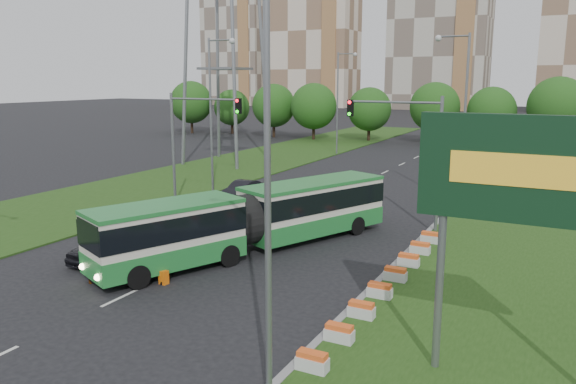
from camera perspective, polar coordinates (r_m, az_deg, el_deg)
The scene contains 19 objects.
ground at distance 27.53m, azimuth -3.28°, elevation -7.55°, with size 360.00×360.00×0.00m, color black.
grass_median at distance 31.67m, azimuth 25.69°, elevation -6.00°, with size 14.00×60.00×0.15m, color #204313.
median_kerb at distance 32.48m, azimuth 13.35°, elevation -4.71°, with size 0.30×60.00×0.18m, color gray.
left_verge at distance 57.48m, azimuth -6.16°, elevation 2.45°, with size 12.00×110.00×0.10m, color #204313.
lane_markings at distance 46.29m, azimuth 6.08°, elevation 0.22°, with size 0.20×100.00×0.01m, color silver, non-canonical shape.
flower_planters at distance 24.57m, azimuth 10.11°, elevation -8.97°, with size 1.10×15.90×0.60m, color silver, non-canonical shape.
billboard at distance 16.67m, azimuth 23.30°, elevation 0.91°, with size 6.00×0.37×8.00m.
traffic_mast_median at distance 33.69m, azimuth 12.48°, elevation 5.03°, with size 5.76×0.32×8.00m.
traffic_mast_left at distance 39.48m, azimuth -9.81°, elevation 6.03°, with size 5.76×0.32×8.00m.
street_lamps at distance 36.38m, azimuth 0.53°, elevation 6.78°, with size 36.00×60.00×12.00m, color gray, non-canonical shape.
tree_line at distance 77.61m, azimuth 24.92°, elevation 7.08°, with size 120.00×8.00×9.00m, color #1F4C14, non-canonical shape.
apartment_tower_west at distance 189.94m, azimuth 2.86°, elevation 15.94°, with size 26.00×15.00×48.00m, color beige.
apartment_tower_cwest at distance 177.43m, azimuth 15.24°, elevation 16.54°, with size 28.00×15.00×52.00m, color beige.
midrise_west at distance 203.78m, azimuth -5.09°, elevation 13.91°, with size 22.00×14.00×36.00m, color beige.
articulated_bus at distance 29.62m, azimuth -3.99°, elevation -2.66°, with size 2.70×17.31×2.85m.
car_left_near at distance 29.78m, azimuth -17.71°, elevation -4.99°, with size 1.90×4.72×1.61m, color black.
car_left_far at distance 42.57m, azimuth -4.67°, elevation 0.21°, with size 1.46×4.19×1.38m, color black.
pedestrian at distance 26.61m, azimuth -19.29°, elevation -6.91°, with size 0.63×0.41×1.72m, color gray.
shopping_trolley at distance 25.73m, azimuth -12.52°, elevation -8.46°, with size 0.36×0.38×0.62m.
Camera 1 is at (13.26, -22.41, 8.93)m, focal length 35.00 mm.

